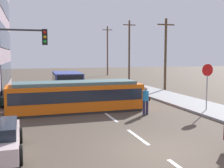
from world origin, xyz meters
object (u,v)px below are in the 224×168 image
utility_pole_mid (165,53)px  stop_sign (207,77)px  city_bus (67,81)px  utility_pole_distant (107,50)px  traffic_light_mast (15,55)px  pedestrian_crossing (146,99)px  utility_pole_far (129,50)px  streetcar_tram (76,96)px  parked_sedan_mid (16,95)px

utility_pole_mid → stop_sign: bearing=-103.9°
city_bus → utility_pole_distant: bearing=64.3°
stop_sign → utility_pole_mid: 10.89m
city_bus → traffic_light_mast: (-4.27, -11.40, 2.47)m
city_bus → pedestrian_crossing: city_bus is taller
utility_pole_far → traffic_light_mast: bearing=-124.0°
utility_pole_far → utility_pole_distant: size_ratio=0.97×
utility_pole_mid → utility_pole_far: utility_pole_far is taller
streetcar_tram → city_bus: bearing=85.3°
traffic_light_mast → utility_pole_mid: bearing=35.0°
utility_pole_mid → utility_pole_distant: size_ratio=0.83×
stop_sign → utility_pole_mid: bearing=76.1°
stop_sign → utility_pole_far: size_ratio=0.35×
parked_sedan_mid → utility_pole_far: size_ratio=0.49×
city_bus → traffic_light_mast: bearing=-110.5°
stop_sign → pedestrian_crossing: bearing=174.7°
utility_pole_far → stop_sign: bearing=-97.7°
streetcar_tram → parked_sedan_mid: bearing=133.2°
parked_sedan_mid → stop_sign: stop_sign is taller
utility_pole_mid → utility_pole_far: 11.44m
city_bus → parked_sedan_mid: bearing=-128.9°
city_bus → utility_pole_mid: 10.12m
streetcar_tram → city_bus: size_ratio=1.58×
traffic_light_mast → utility_pole_mid: utility_pole_mid is taller
utility_pole_mid → streetcar_tram: bearing=-143.0°
utility_pole_distant → pedestrian_crossing: bearing=-102.1°
streetcar_tram → parked_sedan_mid: streetcar_tram is taller
traffic_light_mast → parked_sedan_mid: bearing=92.3°
traffic_light_mast → utility_pole_mid: (13.88, 9.71, 0.21)m
traffic_light_mast → utility_pole_far: (14.27, 21.12, 0.79)m
utility_pole_far → utility_pole_mid: bearing=-92.0°
parked_sedan_mid → utility_pole_distant: 30.44m
city_bus → utility_pole_mid: (9.62, -1.70, 2.68)m
streetcar_tram → utility_pole_distant: utility_pole_distant is taller
pedestrian_crossing → utility_pole_distant: 33.60m
utility_pole_mid → utility_pole_far: (0.39, 11.41, 0.59)m
city_bus → utility_pole_far: bearing=44.2°
stop_sign → streetcar_tram: bearing=161.4°
city_bus → pedestrian_crossing: size_ratio=3.18×
streetcar_tram → utility_pole_far: 22.32m
city_bus → pedestrian_crossing: (3.06, -11.79, -0.15)m
parked_sedan_mid → utility_pole_mid: (14.11, 3.87, 3.14)m
city_bus → parked_sedan_mid: (-4.50, -5.57, -0.47)m
streetcar_tram → parked_sedan_mid: size_ratio=2.04×
parked_sedan_mid → utility_pole_far: 21.40m
pedestrian_crossing → utility_pole_mid: size_ratio=0.23×
streetcar_tram → parked_sedan_mid: 5.45m
traffic_light_mast → city_bus: bearing=69.5°
city_bus → utility_pole_far: utility_pole_far is taller
streetcar_tram → utility_pole_far: (10.78, 19.25, 3.36)m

